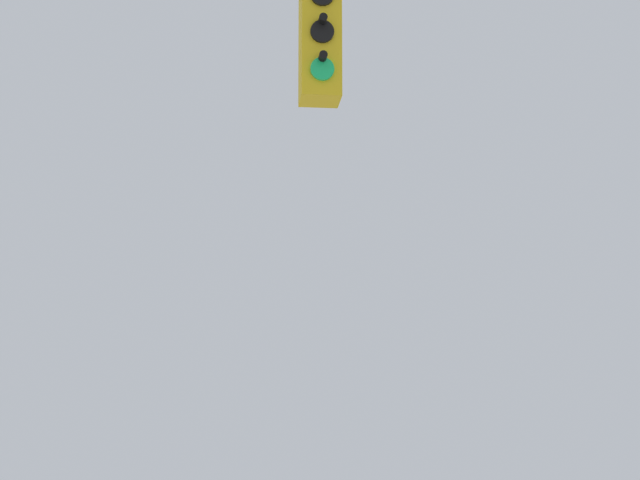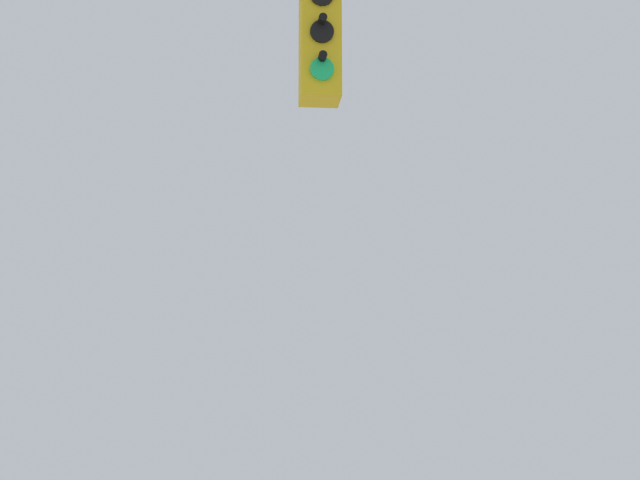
# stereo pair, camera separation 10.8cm
# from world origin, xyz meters

# --- Properties ---
(traffic_light_near_right_pole) EXTENTS (0.34, 0.46, 1.63)m
(traffic_light_near_right_pole) POSITION_xyz_m (-4.27, -0.34, 6.16)
(traffic_light_near_right_pole) COLOR yellow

